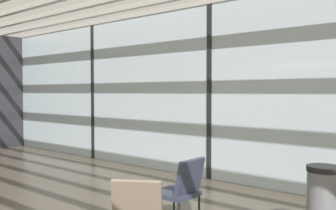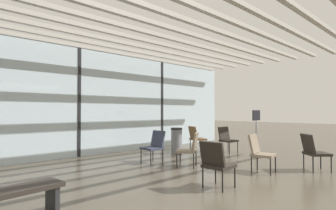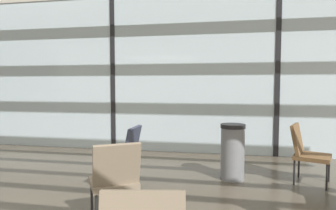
{
  "view_description": "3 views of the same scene",
  "coord_description": "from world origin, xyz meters",
  "px_view_note": "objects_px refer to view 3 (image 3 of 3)",
  "views": [
    {
      "loc": [
        3.77,
        -0.77,
        1.7
      ],
      "look_at": [
        -1.45,
        5.68,
        1.4
      ],
      "focal_mm": 38.55,
      "sensor_mm": 36.0,
      "label": 1
    },
    {
      "loc": [
        -3.86,
        -2.78,
        1.41
      ],
      "look_at": [
        0.48,
        1.7,
        1.55
      ],
      "focal_mm": 29.04,
      "sensor_mm": 36.0,
      "label": 2
    },
    {
      "loc": [
        2.48,
        -1.13,
        1.46
      ],
      "look_at": [
        1.71,
        2.83,
        1.18
      ],
      "focal_mm": 31.69,
      "sensor_mm": 36.0,
      "label": 3
    }
  ],
  "objects_px": {
    "lounge_chair_0": "(124,153)",
    "lounge_chair_5": "(306,150)",
    "parked_airplane": "(142,74)",
    "lounge_chair_2": "(115,176)",
    "trash_bin": "(233,152)"
  },
  "relations": [
    {
      "from": "lounge_chair_5",
      "to": "trash_bin",
      "type": "bearing_deg",
      "value": 114.37
    },
    {
      "from": "parked_airplane",
      "to": "trash_bin",
      "type": "distance_m",
      "value": 6.98
    },
    {
      "from": "lounge_chair_0",
      "to": "lounge_chair_2",
      "type": "relative_size",
      "value": 1.0
    },
    {
      "from": "parked_airplane",
      "to": "lounge_chair_0",
      "type": "distance_m",
      "value": 7.02
    },
    {
      "from": "trash_bin",
      "to": "lounge_chair_2",
      "type": "bearing_deg",
      "value": -126.51
    },
    {
      "from": "lounge_chair_5",
      "to": "lounge_chair_0",
      "type": "bearing_deg",
      "value": 126.19
    },
    {
      "from": "lounge_chair_5",
      "to": "parked_airplane",
      "type": "bearing_deg",
      "value": 56.57
    },
    {
      "from": "lounge_chair_2",
      "to": "lounge_chair_5",
      "type": "bearing_deg",
      "value": -174.68
    },
    {
      "from": "parked_airplane",
      "to": "lounge_chair_0",
      "type": "height_order",
      "value": "parked_airplane"
    },
    {
      "from": "parked_airplane",
      "to": "lounge_chair_2",
      "type": "relative_size",
      "value": 13.87
    },
    {
      "from": "lounge_chair_0",
      "to": "lounge_chair_5",
      "type": "xyz_separation_m",
      "value": [
        2.6,
        0.7,
        0.0
      ]
    },
    {
      "from": "trash_bin",
      "to": "lounge_chair_5",
      "type": "bearing_deg",
      "value": 3.24
    },
    {
      "from": "parked_airplane",
      "to": "lounge_chair_5",
      "type": "relative_size",
      "value": 13.87
    },
    {
      "from": "lounge_chair_2",
      "to": "trash_bin",
      "type": "xyz_separation_m",
      "value": [
        1.26,
        1.7,
        -0.06
      ]
    },
    {
      "from": "lounge_chair_0",
      "to": "lounge_chair_2",
      "type": "bearing_deg",
      "value": 15.65
    }
  ]
}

